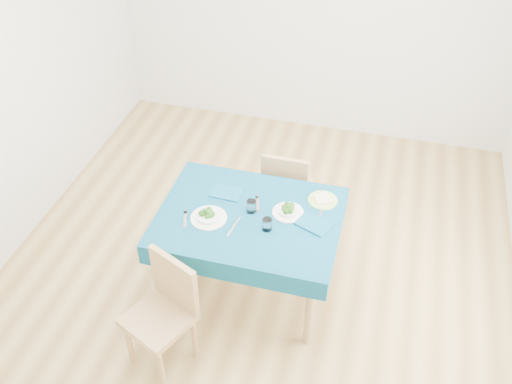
% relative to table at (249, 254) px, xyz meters
% --- Properties ---
extents(room_shell, '(4.02, 4.52, 2.73)m').
position_rel_table_xyz_m(room_shell, '(0.01, 0.15, 0.97)').
color(room_shell, olive).
rests_on(room_shell, ground).
extents(table, '(1.26, 0.95, 0.76)m').
position_rel_table_xyz_m(table, '(0.00, 0.00, 0.00)').
color(table, navy).
rests_on(table, ground).
extents(chair_near, '(0.53, 0.55, 0.97)m').
position_rel_table_xyz_m(chair_near, '(-0.40, -0.76, 0.10)').
color(chair_near, '#A37D4C').
rests_on(chair_near, ground).
extents(chair_far, '(0.38, 0.41, 0.92)m').
position_rel_table_xyz_m(chair_far, '(0.12, 0.76, 0.08)').
color(chair_far, '#A37D4C').
rests_on(chair_far, ground).
extents(bowl_near, '(0.25, 0.25, 0.08)m').
position_rel_table_xyz_m(bowl_near, '(-0.26, -0.10, 0.42)').
color(bowl_near, white).
rests_on(bowl_near, table).
extents(bowl_far, '(0.22, 0.22, 0.07)m').
position_rel_table_xyz_m(bowl_far, '(0.26, 0.09, 0.41)').
color(bowl_far, white).
rests_on(bowl_far, table).
extents(fork_near, '(0.07, 0.16, 0.00)m').
position_rel_table_xyz_m(fork_near, '(-0.42, -0.15, 0.38)').
color(fork_near, silver).
rests_on(fork_near, table).
extents(knife_near, '(0.05, 0.21, 0.00)m').
position_rel_table_xyz_m(knife_near, '(-0.07, -0.13, 0.38)').
color(knife_near, silver).
rests_on(knife_near, table).
extents(fork_far, '(0.07, 0.16, 0.00)m').
position_rel_table_xyz_m(fork_far, '(0.03, 0.14, 0.38)').
color(fork_far, silver).
rests_on(fork_far, table).
extents(knife_far, '(0.07, 0.20, 0.00)m').
position_rel_table_xyz_m(knife_far, '(0.46, 0.08, 0.38)').
color(knife_far, silver).
rests_on(knife_far, table).
extents(napkin_near, '(0.23, 0.16, 0.01)m').
position_rel_table_xyz_m(napkin_near, '(-0.22, 0.19, 0.39)').
color(napkin_near, navy).
rests_on(napkin_near, table).
extents(napkin_far, '(0.27, 0.23, 0.01)m').
position_rel_table_xyz_m(napkin_far, '(0.45, 0.02, 0.39)').
color(napkin_far, navy).
rests_on(napkin_far, table).
extents(tumbler_center, '(0.07, 0.07, 0.09)m').
position_rel_table_xyz_m(tumbler_center, '(0.00, 0.05, 0.42)').
color(tumbler_center, white).
rests_on(tumbler_center, table).
extents(tumbler_side, '(0.07, 0.07, 0.09)m').
position_rel_table_xyz_m(tumbler_side, '(0.15, -0.10, 0.42)').
color(tumbler_side, white).
rests_on(tumbler_side, table).
extents(side_plate, '(0.21, 0.21, 0.01)m').
position_rel_table_xyz_m(side_plate, '(0.47, 0.29, 0.38)').
color(side_plate, '#A9CE64').
rests_on(side_plate, table).
extents(bread_slice, '(0.14, 0.14, 0.02)m').
position_rel_table_xyz_m(bread_slice, '(0.47, 0.29, 0.40)').
color(bread_slice, beige).
rests_on(bread_slice, side_plate).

